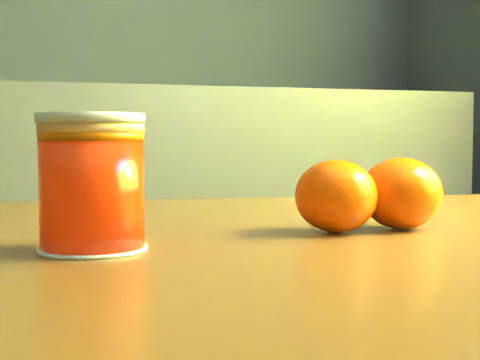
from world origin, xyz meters
name	(u,v)px	position (x,y,z in m)	size (l,w,h in m)	color
table	(301,336)	(0.75, 0.26, 0.62)	(1.02, 0.77, 0.71)	brown
juice_glass	(92,183)	(0.57, 0.22, 0.75)	(0.08, 0.08, 0.10)	red
orange_front	(336,196)	(0.78, 0.26, 0.74)	(0.07, 0.07, 0.06)	#FF5905
orange_back	(401,193)	(0.84, 0.26, 0.74)	(0.07, 0.07, 0.06)	#FF5905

